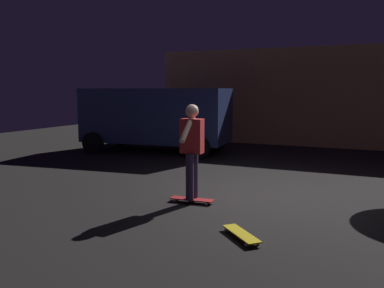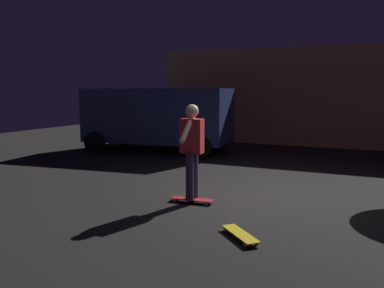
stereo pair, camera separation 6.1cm
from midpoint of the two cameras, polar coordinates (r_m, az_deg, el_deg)
The scene contains 6 objects.
ground_plane at distance 7.95m, azimuth 9.90°, elevation -7.12°, with size 28.00×28.00×0.00m, color black.
low_building at distance 16.52m, azimuth 19.75°, elevation 6.16°, with size 12.81×3.31×3.47m.
parked_van at distance 13.40m, azimuth -4.63°, elevation 3.92°, with size 4.79×2.66×2.03m.
skateboard_ridden at distance 7.40m, azimuth 0.24°, elevation -7.66°, with size 0.79×0.26×0.07m.
skateboard_spare at distance 5.74m, azimuth 6.99°, elevation -12.24°, with size 0.70×0.69×0.07m.
skater at distance 7.20m, azimuth 0.24°, elevation -0.11°, with size 0.39×0.99×1.67m.
Camera 2 is at (2.02, -7.42, 1.99)m, focal length 38.70 mm.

